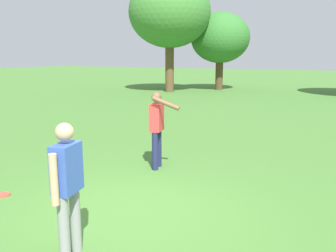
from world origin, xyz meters
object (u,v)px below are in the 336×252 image
object	(u,v)px
tree_tall_left	(170,13)
tree_broad_center	(220,38)
frisbee	(3,195)
person_thrower	(157,124)
person_catcher	(67,182)

from	to	relation	value
tree_tall_left	tree_broad_center	world-z (taller)	tree_tall_left
frisbee	tree_broad_center	distance (m)	20.86
person_thrower	frisbee	size ratio (longest dim) A/B	6.74
tree_broad_center	person_catcher	bearing A→B (deg)	-74.67
person_thrower	frisbee	world-z (taller)	person_thrower
frisbee	tree_broad_center	world-z (taller)	tree_broad_center
tree_tall_left	person_catcher	bearing A→B (deg)	-65.66
frisbee	tree_broad_center	bearing A→B (deg)	99.55
person_catcher	tree_broad_center	distance (m)	22.06
person_catcher	frisbee	bearing A→B (deg)	160.16
tree_tall_left	person_thrower	bearing A→B (deg)	-63.15
person_thrower	tree_broad_center	size ratio (longest dim) A/B	0.31
person_thrower	person_catcher	world-z (taller)	same
person_catcher	tree_tall_left	distance (m)	20.38
frisbee	tree_tall_left	bearing A→B (deg)	108.63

